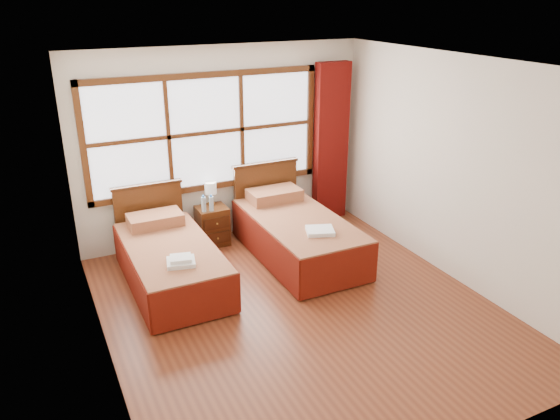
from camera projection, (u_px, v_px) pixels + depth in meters
name	position (u px, v px, depth m)	size (l,w,h in m)	color
floor	(300.00, 309.00, 5.94)	(4.50, 4.50, 0.00)	brown
ceiling	(304.00, 64.00, 4.96)	(4.50, 4.50, 0.00)	white
wall_back	(223.00, 145.00, 7.33)	(4.00, 4.00, 0.00)	silver
wall_left	(94.00, 234.00, 4.64)	(4.50, 4.50, 0.00)	silver
wall_right	(456.00, 171.00, 6.26)	(4.50, 4.50, 0.00)	silver
window	(206.00, 133.00, 7.12)	(3.16, 0.06, 1.56)	white
curtain	(331.00, 143.00, 7.91)	(0.50, 0.16, 2.30)	#600D09
bed_left	(170.00, 260.00, 6.39)	(0.98, 2.00, 0.94)	#391C0B
bed_right	(296.00, 233.00, 7.05)	(1.04, 2.06, 1.01)	#391C0B
nightstand	(213.00, 226.00, 7.38)	(0.40, 0.40, 0.53)	#4D2710
towels_left	(181.00, 261.00, 5.82)	(0.35, 0.32, 0.09)	white
towels_right	(320.00, 231.00, 6.49)	(0.40, 0.37, 0.05)	white
lamp	(210.00, 188.00, 7.34)	(0.16, 0.16, 0.31)	gold
bottle_near	(204.00, 204.00, 7.11)	(0.06, 0.06, 0.23)	#A0BECE
bottle_far	(211.00, 203.00, 7.14)	(0.06, 0.06, 0.22)	#A0BECE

